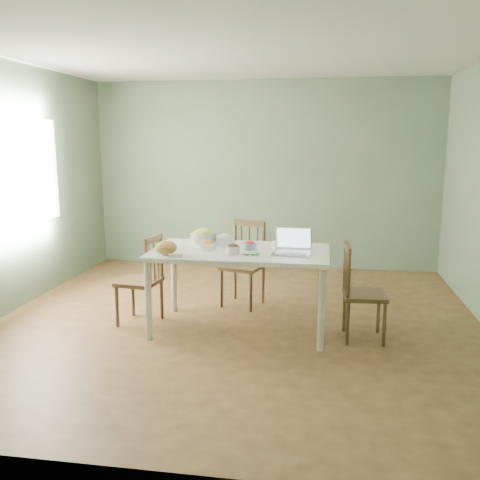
% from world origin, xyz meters
% --- Properties ---
extents(floor, '(5.00, 5.00, 0.00)m').
position_xyz_m(floor, '(0.00, 0.00, 0.00)').
color(floor, '#4C2E19').
rests_on(floor, ground).
extents(ceiling, '(5.00, 5.00, 0.00)m').
position_xyz_m(ceiling, '(0.00, 0.00, 2.70)').
color(ceiling, white).
rests_on(ceiling, ground).
extents(wall_back, '(5.00, 0.00, 2.70)m').
position_xyz_m(wall_back, '(0.00, 2.50, 1.35)').
color(wall_back, '#52664D').
rests_on(wall_back, ground).
extents(wall_front, '(5.00, 0.00, 2.70)m').
position_xyz_m(wall_front, '(0.00, -2.50, 1.35)').
color(wall_front, '#52664D').
rests_on(wall_front, ground).
extents(wall_left, '(0.00, 5.00, 2.70)m').
position_xyz_m(wall_left, '(-2.50, 0.00, 1.35)').
color(wall_left, '#52664D').
rests_on(wall_left, ground).
extents(window_left, '(0.04, 1.60, 1.20)m').
position_xyz_m(window_left, '(-2.48, 0.30, 1.50)').
color(window_left, white).
rests_on(window_left, ground).
extents(dining_table, '(1.72, 0.97, 0.81)m').
position_xyz_m(dining_table, '(0.07, -0.17, 0.40)').
color(dining_table, white).
rests_on(dining_table, floor).
extents(chair_far, '(0.52, 0.51, 0.96)m').
position_xyz_m(chair_far, '(-0.02, 0.58, 0.48)').
color(chair_far, '#392716').
rests_on(chair_far, floor).
extents(chair_left, '(0.43, 0.45, 0.92)m').
position_xyz_m(chair_left, '(-0.98, -0.16, 0.46)').
color(chair_left, '#392716').
rests_on(chair_left, floor).
extents(chair_right, '(0.40, 0.42, 0.91)m').
position_xyz_m(chair_right, '(1.27, -0.25, 0.46)').
color(chair_right, '#392716').
rests_on(chair_right, floor).
extents(bread_boule, '(0.23, 0.23, 0.13)m').
position_xyz_m(bread_boule, '(-0.58, -0.48, 0.87)').
color(bread_boule, gold).
rests_on(bread_boule, dining_table).
extents(butter_stick, '(0.13, 0.08, 0.03)m').
position_xyz_m(butter_stick, '(-0.46, -0.58, 0.82)').
color(butter_stick, silver).
rests_on(butter_stick, dining_table).
extents(bowl_squash, '(0.27, 0.27, 0.15)m').
position_xyz_m(bowl_squash, '(-0.36, 0.09, 0.88)').
color(bowl_squash, gold).
rests_on(bowl_squash, dining_table).
extents(bowl_carrot, '(0.22, 0.22, 0.09)m').
position_xyz_m(bowl_carrot, '(-0.25, -0.21, 0.85)').
color(bowl_carrot, orange).
rests_on(bowl_carrot, dining_table).
extents(bowl_onion, '(0.20, 0.20, 0.11)m').
position_xyz_m(bowl_onion, '(-0.13, 0.08, 0.86)').
color(bowl_onion, beige).
rests_on(bowl_onion, dining_table).
extents(bowl_mushroom, '(0.18, 0.18, 0.09)m').
position_xyz_m(bowl_mushroom, '(0.03, -0.34, 0.85)').
color(bowl_mushroom, black).
rests_on(bowl_mushroom, dining_table).
extents(bowl_redpep, '(0.18, 0.18, 0.09)m').
position_xyz_m(bowl_redpep, '(0.16, -0.14, 0.85)').
color(bowl_redpep, red).
rests_on(bowl_redpep, dining_table).
extents(bowl_broccoli, '(0.16, 0.16, 0.09)m').
position_xyz_m(bowl_broccoli, '(0.43, 0.03, 0.85)').
color(bowl_broccoli, '#1B4219').
rests_on(bowl_broccoli, dining_table).
extents(flatbread, '(0.22, 0.22, 0.02)m').
position_xyz_m(flatbread, '(0.44, 0.21, 0.81)').
color(flatbread, '#DCB67C').
rests_on(flatbread, dining_table).
extents(basil_bunch, '(0.19, 0.19, 0.02)m').
position_xyz_m(basil_bunch, '(0.21, -0.37, 0.82)').
color(basil_bunch, '#105B18').
rests_on(basil_bunch, dining_table).
extents(laptop, '(0.37, 0.33, 0.24)m').
position_xyz_m(laptop, '(0.58, -0.28, 0.93)').
color(laptop, '#BCBCC2').
rests_on(laptop, dining_table).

